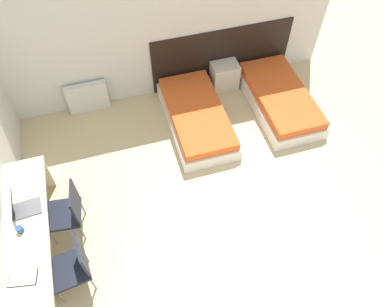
{
  "coord_description": "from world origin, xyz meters",
  "views": [
    {
      "loc": [
        -0.92,
        -0.71,
        4.89
      ],
      "look_at": [
        0.0,
        2.4,
        0.55
      ],
      "focal_mm": 35.0,
      "sensor_mm": 36.0,
      "label": 1
    }
  ],
  "objects_px": {
    "bed_near_door": "(279,99)",
    "nightstand": "(224,76)",
    "chair_near_laptop": "(68,211)",
    "chair_near_notebook": "(74,265)",
    "laptop": "(21,207)",
    "bed_near_window": "(197,117)"
  },
  "relations": [
    {
      "from": "nightstand",
      "to": "chair_near_notebook",
      "type": "bearing_deg",
      "value": -135.59
    },
    {
      "from": "chair_near_notebook",
      "to": "laptop",
      "type": "relative_size",
      "value": 2.5
    },
    {
      "from": "bed_near_door",
      "to": "chair_near_notebook",
      "type": "distance_m",
      "value": 4.31
    },
    {
      "from": "nightstand",
      "to": "laptop",
      "type": "xyz_separation_m",
      "value": [
        -3.44,
        -2.12,
        0.54
      ]
    },
    {
      "from": "bed_near_window",
      "to": "nightstand",
      "type": "height_order",
      "value": "nightstand"
    },
    {
      "from": "bed_near_window",
      "to": "chair_near_laptop",
      "type": "xyz_separation_m",
      "value": [
        -2.2,
        -1.38,
        0.31
      ]
    },
    {
      "from": "bed_near_door",
      "to": "nightstand",
      "type": "xyz_separation_m",
      "value": [
        -0.76,
        0.77,
        0.07
      ]
    },
    {
      "from": "bed_near_door",
      "to": "chair_near_notebook",
      "type": "relative_size",
      "value": 2.03
    },
    {
      "from": "bed_near_door",
      "to": "nightstand",
      "type": "distance_m",
      "value": 1.09
    },
    {
      "from": "bed_near_door",
      "to": "chair_near_laptop",
      "type": "relative_size",
      "value": 2.03
    },
    {
      "from": "bed_near_door",
      "to": "bed_near_window",
      "type": "bearing_deg",
      "value": 180.0
    },
    {
      "from": "chair_near_laptop",
      "to": "nightstand",
      "type": "bearing_deg",
      "value": 42.42
    },
    {
      "from": "bed_near_window",
      "to": "chair_near_notebook",
      "type": "relative_size",
      "value": 2.03
    },
    {
      "from": "chair_near_laptop",
      "to": "chair_near_notebook",
      "type": "xyz_separation_m",
      "value": [
        -0.0,
        -0.76,
        0.0
      ]
    },
    {
      "from": "bed_near_window",
      "to": "laptop",
      "type": "bearing_deg",
      "value": -153.14
    },
    {
      "from": "bed_near_window",
      "to": "bed_near_door",
      "type": "relative_size",
      "value": 1.0
    },
    {
      "from": "bed_near_door",
      "to": "laptop",
      "type": "relative_size",
      "value": 5.08
    },
    {
      "from": "bed_near_door",
      "to": "laptop",
      "type": "bearing_deg",
      "value": -162.13
    },
    {
      "from": "nightstand",
      "to": "chair_near_notebook",
      "type": "relative_size",
      "value": 0.55
    },
    {
      "from": "nightstand",
      "to": "chair_near_laptop",
      "type": "relative_size",
      "value": 0.55
    },
    {
      "from": "bed_near_door",
      "to": "laptop",
      "type": "height_order",
      "value": "laptop"
    },
    {
      "from": "bed_near_window",
      "to": "laptop",
      "type": "height_order",
      "value": "laptop"
    }
  ]
}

